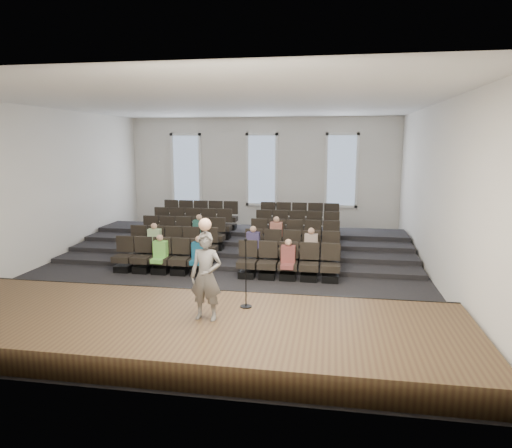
{
  "coord_description": "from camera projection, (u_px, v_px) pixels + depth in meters",
  "views": [
    {
      "loc": [
        3.1,
        -13.24,
        3.89
      ],
      "look_at": [
        0.81,
        0.5,
        1.4
      ],
      "focal_mm": 32.0,
      "sensor_mm": 36.0,
      "label": 1
    }
  ],
  "objects": [
    {
      "name": "stage_lip",
      "position": [
        196.0,
        299.0,
        10.76
      ],
      "size": [
        11.8,
        0.06,
        0.52
      ],
      "primitive_type": "cube",
      "color": "black",
      "rests_on": "ground"
    },
    {
      "name": "risers",
      "position": [
        246.0,
        243.0,
        17.08
      ],
      "size": [
        11.8,
        4.8,
        0.6
      ],
      "color": "black",
      "rests_on": "ground"
    },
    {
      "name": "speaker",
      "position": [
        206.0,
        276.0,
        8.75
      ],
      "size": [
        0.66,
        0.47,
        1.72
      ],
      "primitive_type": "imported",
      "rotation": [
        0.0,
        0.0,
        -0.09
      ],
      "color": "#64615F",
      "rests_on": "stage"
    },
    {
      "name": "wall_left",
      "position": [
        43.0,
        187.0,
        14.57
      ],
      "size": [
        0.04,
        14.0,
        5.0
      ],
      "primitive_type": "cube",
      "color": "silver",
      "rests_on": "ground"
    },
    {
      "name": "ground",
      "position": [
        227.0,
        271.0,
        14.04
      ],
      "size": [
        14.0,
        14.0,
        0.0
      ],
      "primitive_type": "plane",
      "color": "black",
      "rests_on": "ground"
    },
    {
      "name": "wall_front",
      "position": [
        119.0,
        237.0,
        6.78
      ],
      "size": [
        12.0,
        0.04,
        5.0
      ],
      "primitive_type": "cube",
      "color": "silver",
      "rests_on": "ground"
    },
    {
      "name": "audience",
      "position": [
        229.0,
        243.0,
        14.21
      ],
      "size": [
        5.45,
        2.64,
        1.1
      ],
      "color": "#70CA51",
      "rests_on": "seating_rows"
    },
    {
      "name": "stage",
      "position": [
        169.0,
        329.0,
        9.04
      ],
      "size": [
        11.8,
        3.6,
        0.5
      ],
      "primitive_type": "cube",
      "color": "#4C3920",
      "rests_on": "ground"
    },
    {
      "name": "mic_stand",
      "position": [
        246.0,
        287.0,
        9.47
      ],
      "size": [
        0.25,
        0.25,
        1.47
      ],
      "color": "black",
      "rests_on": "stage"
    },
    {
      "name": "wall_right",
      "position": [
        438.0,
        194.0,
        12.63
      ],
      "size": [
        0.04,
        14.0,
        5.0
      ],
      "primitive_type": "cube",
      "color": "silver",
      "rests_on": "ground"
    },
    {
      "name": "windows",
      "position": [
        262.0,
        170.0,
        20.32
      ],
      "size": [
        8.44,
        0.1,
        3.24
      ],
      "color": "white",
      "rests_on": "wall_back"
    },
    {
      "name": "wall_back",
      "position": [
        262.0,
        174.0,
        20.42
      ],
      "size": [
        12.0,
        0.04,
        5.0
      ],
      "primitive_type": "cube",
      "color": "silver",
      "rests_on": "ground"
    },
    {
      "name": "ceiling",
      "position": [
        225.0,
        103.0,
        13.16
      ],
      "size": [
        12.0,
        14.0,
        0.02
      ],
      "primitive_type": "cube",
      "color": "white",
      "rests_on": "ground"
    },
    {
      "name": "seating_rows",
      "position": [
        237.0,
        239.0,
        15.42
      ],
      "size": [
        6.8,
        4.7,
        1.67
      ],
      "color": "black",
      "rests_on": "ground"
    }
  ]
}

